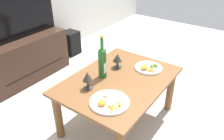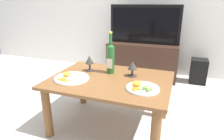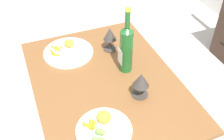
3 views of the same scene
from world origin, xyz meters
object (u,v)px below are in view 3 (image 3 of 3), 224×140
object	(u,v)px
wine_bottle	(126,48)
dinner_plate_left	(69,51)
dining_table	(106,92)
dinner_plate_right	(104,129)
goblet_right	(141,81)
goblet_left	(110,35)

from	to	relation	value
wine_bottle	dinner_plate_left	xyz separation A→B (m)	(-0.27, -0.26, -0.14)
dining_table	dinner_plate_right	size ratio (longest dim) A/B	4.05
goblet_right	wine_bottle	bearing A→B (deg)	176.58
dining_table	goblet_right	bearing A→B (deg)	37.94
dining_table	goblet_left	world-z (taller)	goblet_left
dining_table	wine_bottle	xyz separation A→B (m)	(-0.05, 0.14, 0.24)
goblet_right	dining_table	bearing A→B (deg)	-142.06
wine_bottle	dinner_plate_left	world-z (taller)	wine_bottle
dining_table	wine_bottle	size ratio (longest dim) A/B	2.68
dinner_plate_right	goblet_right	bearing A→B (deg)	119.89
goblet_left	goblet_right	distance (m)	0.42
dining_table	goblet_right	xyz separation A→B (m)	(0.16, 0.13, 0.18)
dinner_plate_left	dinner_plate_right	world-z (taller)	dinner_plate_right
dining_table	wine_bottle	world-z (taller)	wine_bottle
wine_bottle	goblet_left	world-z (taller)	wine_bottle
dining_table	goblet_right	size ratio (longest dim) A/B	7.42
goblet_left	dinner_plate_left	size ratio (longest dim) A/B	0.51
dining_table	dinner_plate_left	size ratio (longest dim) A/B	3.45
goblet_left	dinner_plate_left	bearing A→B (deg)	-102.64
goblet_left	dinner_plate_right	size ratio (longest dim) A/B	0.60
wine_bottle	dinner_plate_right	xyz separation A→B (m)	(0.35, -0.26, -0.14)
goblet_right	dinner_plate_right	size ratio (longest dim) A/B	0.55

